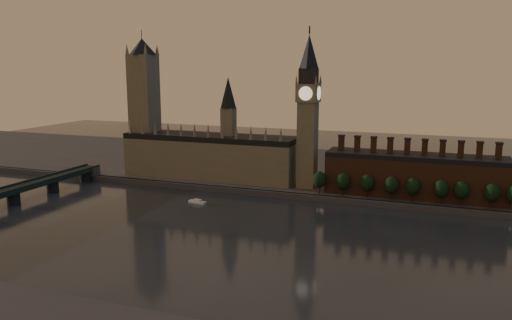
{
  "coord_description": "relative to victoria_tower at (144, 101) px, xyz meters",
  "views": [
    {
      "loc": [
        92.7,
        -214.22,
        84.91
      ],
      "look_at": [
        -6.71,
        55.0,
        31.29
      ],
      "focal_mm": 35.0,
      "sensor_mm": 36.0,
      "label": 1
    }
  ],
  "objects": [
    {
      "name": "embankment_tree_1",
      "position": [
        157.77,
        -21.25,
        -45.62
      ],
      "size": [
        8.6,
        8.6,
        14.88
      ],
      "color": "black",
      "rests_on": "north_bank"
    },
    {
      "name": "chimney_block",
      "position": [
        200.0,
        -5.0,
        -41.27
      ],
      "size": [
        110.0,
        25.0,
        37.0
      ],
      "color": "brown",
      "rests_on": "north_bank"
    },
    {
      "name": "ground",
      "position": [
        120.0,
        -115.0,
        -59.09
      ],
      "size": [
        900.0,
        900.0,
        0.0
      ],
      "primitive_type": "plane",
      "color": "black",
      "rests_on": "ground"
    },
    {
      "name": "embankment_tree_5",
      "position": [
        216.28,
        -20.42,
        -45.62
      ],
      "size": [
        8.6,
        8.6,
        14.88
      ],
      "color": "black",
      "rests_on": "north_bank"
    },
    {
      "name": "palace_of_westminster",
      "position": [
        55.59,
        -0.09,
        -37.46
      ],
      "size": [
        130.0,
        30.3,
        74.0
      ],
      "color": "#7F725A",
      "rests_on": "north_bank"
    },
    {
      "name": "embankment_tree_0",
      "position": [
        142.57,
        -21.04,
        -45.62
      ],
      "size": [
        8.6,
        8.6,
        14.88
      ],
      "color": "black",
      "rests_on": "north_bank"
    },
    {
      "name": "embankment_tree_6",
      "position": [
        227.59,
        -19.64,
        -45.62
      ],
      "size": [
        8.6,
        8.6,
        14.88
      ],
      "color": "black",
      "rests_on": "north_bank"
    },
    {
      "name": "embankment_tree_2",
      "position": [
        172.84,
        -19.75,
        -45.62
      ],
      "size": [
        8.6,
        8.6,
        14.88
      ],
      "color": "black",
      "rests_on": "north_bank"
    },
    {
      "name": "embankment_tree_3",
      "position": [
        187.57,
        -20.71,
        -45.62
      ],
      "size": [
        8.6,
        8.6,
        14.88
      ],
      "color": "black",
      "rests_on": "north_bank"
    },
    {
      "name": "north_bank",
      "position": [
        120.0,
        63.04,
        -57.09
      ],
      "size": [
        900.0,
        182.0,
        4.0
      ],
      "color": "#414145",
      "rests_on": "ground"
    },
    {
      "name": "river_boat",
      "position": [
        71.96,
        -55.29,
        -58.16
      ],
      "size": [
        12.55,
        5.55,
        2.43
      ],
      "rotation": [
        0.0,
        0.0,
        -0.18
      ],
      "color": "silver",
      "rests_on": "ground"
    },
    {
      "name": "big_ben",
      "position": [
        130.0,
        -5.0,
        -2.26
      ],
      "size": [
        15.0,
        15.0,
        107.0
      ],
      "color": "#7F725A",
      "rests_on": "north_bank"
    },
    {
      "name": "victoria_tower",
      "position": [
        0.0,
        0.0,
        0.0
      ],
      "size": [
        24.0,
        24.0,
        108.0
      ],
      "color": "#7F725A",
      "rests_on": "north_bank"
    },
    {
      "name": "embankment_tree_7",
      "position": [
        243.99,
        -19.8,
        -45.62
      ],
      "size": [
        8.6,
        8.6,
        14.88
      ],
      "color": "black",
      "rests_on": "north_bank"
    },
    {
      "name": "embankment_tree_4",
      "position": [
        200.14,
        -19.81,
        -45.62
      ],
      "size": [
        8.6,
        8.6,
        14.88
      ],
      "color": "black",
      "rests_on": "north_bank"
    }
  ]
}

